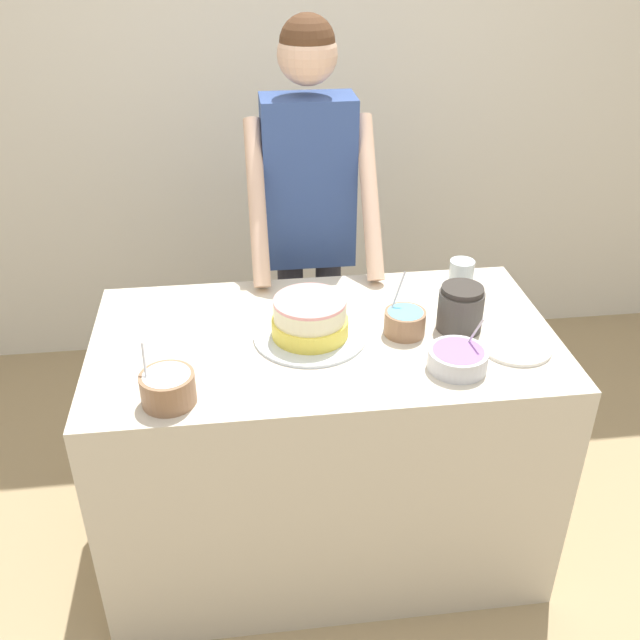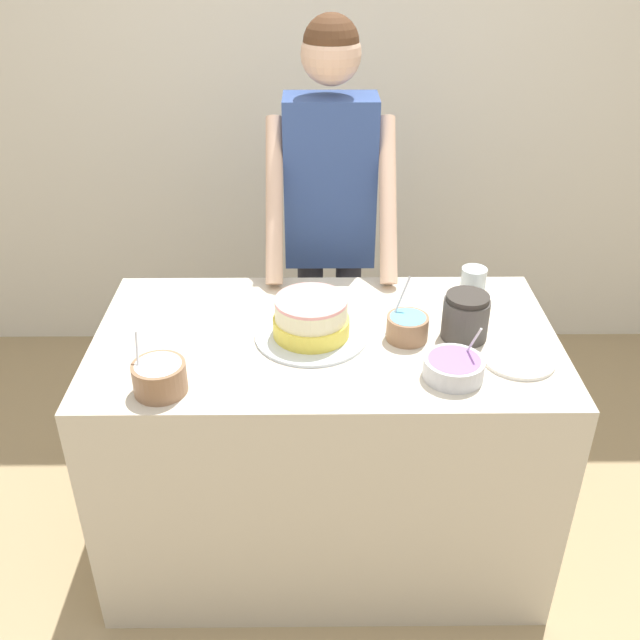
{
  "view_description": "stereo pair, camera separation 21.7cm",
  "coord_description": "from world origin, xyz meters",
  "px_view_note": "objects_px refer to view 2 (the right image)",
  "views": [
    {
      "loc": [
        -0.25,
        -1.5,
        2.08
      ],
      "look_at": [
        -0.02,
        0.36,
        0.97
      ],
      "focal_mm": 40.0,
      "sensor_mm": 36.0,
      "label": 1
    },
    {
      "loc": [
        -0.03,
        -1.51,
        2.08
      ],
      "look_at": [
        -0.02,
        0.36,
        0.97
      ],
      "focal_mm": 40.0,
      "sensor_mm": 36.0,
      "label": 2
    }
  ],
  "objects_px": {
    "frosting_bowl_purple": "(454,367)",
    "person_baker": "(330,199)",
    "drinking_glass": "(472,288)",
    "ceramic_plate": "(519,359)",
    "frosting_bowl_white": "(159,377)",
    "frosting_bowl_blue": "(407,327)",
    "stoneware_jar": "(466,317)",
    "cake": "(311,320)"
  },
  "relations": [
    {
      "from": "stoneware_jar",
      "to": "person_baker",
      "type": "bearing_deg",
      "value": 121.72
    },
    {
      "from": "frosting_bowl_blue",
      "to": "frosting_bowl_white",
      "type": "height_order",
      "value": "frosting_bowl_blue"
    },
    {
      "from": "frosting_bowl_purple",
      "to": "drinking_glass",
      "type": "xyz_separation_m",
      "value": [
        0.13,
        0.41,
        0.04
      ]
    },
    {
      "from": "frosting_bowl_purple",
      "to": "frosting_bowl_white",
      "type": "height_order",
      "value": "frosting_bowl_white"
    },
    {
      "from": "drinking_glass",
      "to": "frosting_bowl_white",
      "type": "bearing_deg",
      "value": -153.77
    },
    {
      "from": "ceramic_plate",
      "to": "stoneware_jar",
      "type": "height_order",
      "value": "stoneware_jar"
    },
    {
      "from": "person_baker",
      "to": "frosting_bowl_purple",
      "type": "distance_m",
      "value": 0.96
    },
    {
      "from": "person_baker",
      "to": "cake",
      "type": "distance_m",
      "value": 0.67
    },
    {
      "from": "person_baker",
      "to": "drinking_glass",
      "type": "bearing_deg",
      "value": -45.04
    },
    {
      "from": "cake",
      "to": "frosting_bowl_purple",
      "type": "height_order",
      "value": "frosting_bowl_purple"
    },
    {
      "from": "person_baker",
      "to": "cake",
      "type": "xyz_separation_m",
      "value": [
        -0.07,
        -0.65,
        -0.15
      ]
    },
    {
      "from": "frosting_bowl_blue",
      "to": "ceramic_plate",
      "type": "distance_m",
      "value": 0.35
    },
    {
      "from": "person_baker",
      "to": "frosting_bowl_blue",
      "type": "height_order",
      "value": "person_baker"
    },
    {
      "from": "drinking_glass",
      "to": "stoneware_jar",
      "type": "bearing_deg",
      "value": -106.96
    },
    {
      "from": "cake",
      "to": "frosting_bowl_white",
      "type": "bearing_deg",
      "value": -145.89
    },
    {
      "from": "person_baker",
      "to": "ceramic_plate",
      "type": "height_order",
      "value": "person_baker"
    },
    {
      "from": "cake",
      "to": "frosting_bowl_blue",
      "type": "distance_m",
      "value": 0.3
    },
    {
      "from": "person_baker",
      "to": "frosting_bowl_purple",
      "type": "xyz_separation_m",
      "value": [
        0.34,
        -0.88,
        -0.17
      ]
    },
    {
      "from": "cake",
      "to": "stoneware_jar",
      "type": "bearing_deg",
      "value": -0.62
    },
    {
      "from": "person_baker",
      "to": "ceramic_plate",
      "type": "distance_m",
      "value": 0.99
    },
    {
      "from": "frosting_bowl_purple",
      "to": "person_baker",
      "type": "bearing_deg",
      "value": 111.0
    },
    {
      "from": "frosting_bowl_purple",
      "to": "frosting_bowl_blue",
      "type": "relative_size",
      "value": 0.93
    },
    {
      "from": "frosting_bowl_blue",
      "to": "stoneware_jar",
      "type": "xyz_separation_m",
      "value": [
        0.18,
        0.01,
        0.03
      ]
    },
    {
      "from": "drinking_glass",
      "to": "ceramic_plate",
      "type": "height_order",
      "value": "drinking_glass"
    },
    {
      "from": "frosting_bowl_purple",
      "to": "frosting_bowl_white",
      "type": "distance_m",
      "value": 0.83
    },
    {
      "from": "frosting_bowl_blue",
      "to": "frosting_bowl_white",
      "type": "xyz_separation_m",
      "value": [
        -0.72,
        -0.27,
        0.01
      ]
    },
    {
      "from": "frosting_bowl_blue",
      "to": "stoneware_jar",
      "type": "bearing_deg",
      "value": 2.69
    },
    {
      "from": "frosting_bowl_white",
      "to": "ceramic_plate",
      "type": "height_order",
      "value": "frosting_bowl_white"
    },
    {
      "from": "frosting_bowl_purple",
      "to": "frosting_bowl_blue",
      "type": "distance_m",
      "value": 0.24
    },
    {
      "from": "frosting_bowl_purple",
      "to": "frosting_bowl_blue",
      "type": "xyz_separation_m",
      "value": [
        -0.11,
        0.21,
        0.01
      ]
    },
    {
      "from": "person_baker",
      "to": "frosting_bowl_purple",
      "type": "height_order",
      "value": "person_baker"
    },
    {
      "from": "frosting_bowl_purple",
      "to": "ceramic_plate",
      "type": "xyz_separation_m",
      "value": [
        0.21,
        0.08,
        -0.03
      ]
    },
    {
      "from": "frosting_bowl_blue",
      "to": "drinking_glass",
      "type": "bearing_deg",
      "value": 40.08
    },
    {
      "from": "frosting_bowl_blue",
      "to": "stoneware_jar",
      "type": "relative_size",
      "value": 1.26
    },
    {
      "from": "person_baker",
      "to": "ceramic_plate",
      "type": "relative_size",
      "value": 8.1
    },
    {
      "from": "cake",
      "to": "ceramic_plate",
      "type": "xyz_separation_m",
      "value": [
        0.62,
        -0.14,
        -0.05
      ]
    },
    {
      "from": "ceramic_plate",
      "to": "person_baker",
      "type": "bearing_deg",
      "value": 124.48
    },
    {
      "from": "frosting_bowl_purple",
      "to": "stoneware_jar",
      "type": "xyz_separation_m",
      "value": [
        0.07,
        0.22,
        0.04
      ]
    },
    {
      "from": "person_baker",
      "to": "stoneware_jar",
      "type": "xyz_separation_m",
      "value": [
        0.41,
        -0.66,
        -0.13
      ]
    },
    {
      "from": "person_baker",
      "to": "frosting_bowl_purple",
      "type": "bearing_deg",
      "value": -69.0
    },
    {
      "from": "cake",
      "to": "frosting_bowl_white",
      "type": "relative_size",
      "value": 2.03
    },
    {
      "from": "frosting_bowl_purple",
      "to": "frosting_bowl_white",
      "type": "relative_size",
      "value": 1.0
    }
  ]
}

